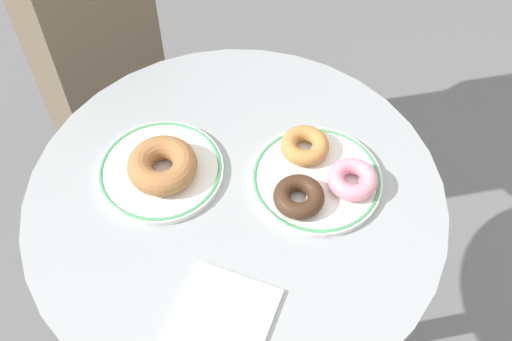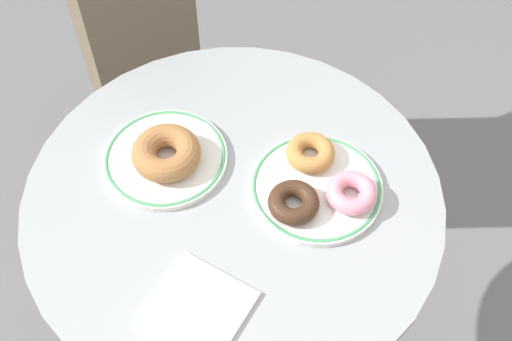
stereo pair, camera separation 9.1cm
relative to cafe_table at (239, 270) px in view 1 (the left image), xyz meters
The scene contains 8 objects.
cafe_table is the anchor object (origin of this frame).
plate_left 0.28m from the cafe_table, 167.76° to the left, with size 0.19×0.19×0.01m.
plate_right 0.28m from the cafe_table, 19.00° to the left, with size 0.20×0.20×0.01m.
donut_cinnamon 0.30m from the cafe_table, behind, with size 0.11×0.11×0.04m, color #A36B3D.
donut_pink_frosted 0.32m from the cafe_table, 11.38° to the left, with size 0.08×0.08×0.03m, color pink.
donut_old_fashioned 0.30m from the cafe_table, 42.76° to the left, with size 0.08×0.08×0.03m, color #BC7F42.
donut_chocolate 0.28m from the cafe_table, ahead, with size 0.08×0.08×0.03m, color #422819.
paper_napkin 0.31m from the cafe_table, 85.44° to the right, with size 0.12×0.12×0.01m, color white.
Camera 1 is at (0.10, -0.51, 1.54)m, focal length 43.46 mm.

